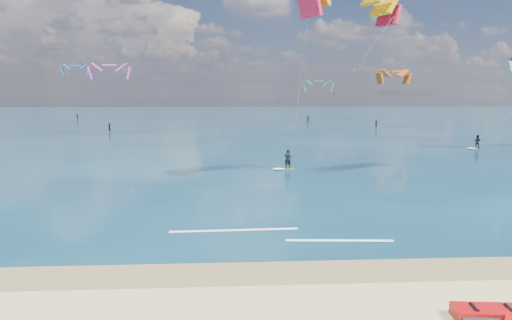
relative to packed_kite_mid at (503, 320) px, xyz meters
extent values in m
plane|color=tan|center=(-6.28, 40.98, 0.00)|extent=(320.00, 320.00, 0.00)
cube|color=brown|center=(-6.28, 3.98, 0.00)|extent=(320.00, 2.40, 0.01)
cube|color=#0A2638|center=(-6.28, 104.98, 0.02)|extent=(320.00, 200.00, 0.04)
cube|color=gold|center=(-2.95, 26.55, 0.07)|extent=(1.29, 0.51, 0.06)
imported|color=black|center=(-2.95, 26.55, 0.91)|extent=(0.68, 0.52, 1.66)
cylinder|color=black|center=(-2.68, 26.27, 1.15)|extent=(0.51, 0.09, 0.04)
cube|color=yellow|center=(21.16, 39.85, 0.07)|extent=(1.24, 0.41, 0.05)
imported|color=black|center=(21.16, 39.85, 0.86)|extent=(0.96, 0.93, 1.56)
cylinder|color=black|center=(21.43, 39.58, 1.13)|extent=(0.50, 0.05, 0.04)
cube|color=white|center=(-3.05, 7.28, 0.04)|extent=(4.77, 0.58, 0.01)
cube|color=white|center=(-7.70, 9.08, 0.04)|extent=(6.15, 0.46, 0.01)
camera|label=1|loc=(-7.85, -11.96, 6.52)|focal=32.00mm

